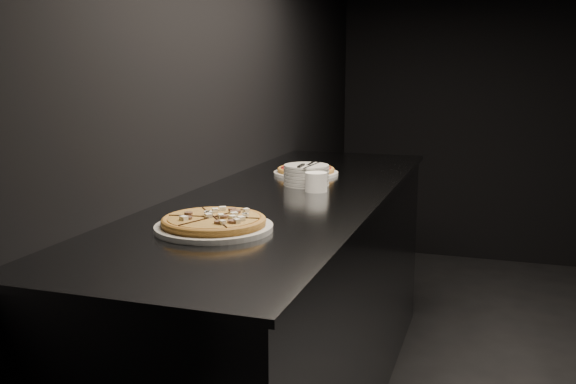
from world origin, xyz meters
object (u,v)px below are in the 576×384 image
(plate_stack, at_px, (306,175))
(ramekin, at_px, (316,181))
(counter, at_px, (289,305))
(cutlery, at_px, (307,165))
(pizza_mushroom, at_px, (214,223))
(pizza_tomato, at_px, (306,171))

(plate_stack, relative_size, ramekin, 2.15)
(counter, height_order, cutlery, cutlery)
(plate_stack, xyz_separation_m, ramekin, (0.08, -0.13, -0.00))
(counter, distance_m, pizza_mushroom, 0.79)
(pizza_mushroom, bearing_deg, cutlery, 86.27)
(pizza_mushroom, distance_m, ramekin, 0.69)
(ramekin, bearing_deg, counter, -154.34)
(counter, distance_m, plate_stack, 0.53)
(counter, distance_m, cutlery, 0.57)
(pizza_tomato, xyz_separation_m, ramekin, (0.15, -0.37, 0.02))
(counter, xyz_separation_m, pizza_tomato, (-0.06, 0.42, 0.48))
(pizza_mushroom, xyz_separation_m, pizza_tomato, (-0.03, 1.04, -0.00))
(pizza_mushroom, distance_m, plate_stack, 0.80)
(pizza_mushroom, bearing_deg, pizza_tomato, 91.65)
(counter, xyz_separation_m, ramekin, (0.09, 0.05, 0.50))
(counter, xyz_separation_m, cutlery, (0.03, 0.16, 0.54))
(counter, xyz_separation_m, plate_stack, (0.02, 0.17, 0.50))
(pizza_tomato, relative_size, cutlery, 1.73)
(pizza_mushroom, height_order, plate_stack, plate_stack)
(cutlery, xyz_separation_m, ramekin, (0.07, -0.11, -0.05))
(cutlery, relative_size, ramekin, 2.29)
(pizza_mushroom, height_order, pizza_tomato, pizza_mushroom)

